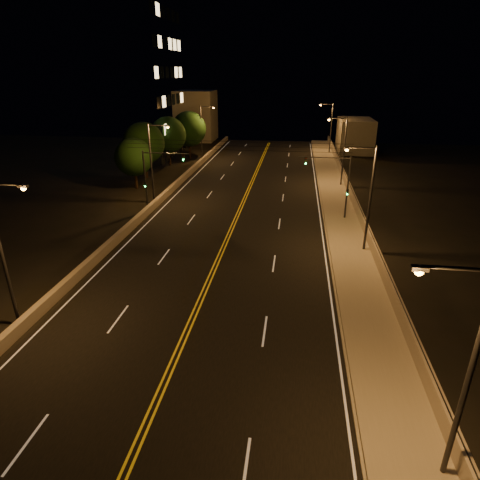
# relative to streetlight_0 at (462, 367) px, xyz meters

# --- Properties ---
(road) EXTENTS (18.00, 120.00, 0.02)m
(road) POSITION_rel_streetlight_0_xyz_m (-11.51, 17.70, -5.10)
(road) COLOR black
(road) RESTS_ON ground
(sidewalk) EXTENTS (3.60, 120.00, 0.30)m
(sidewalk) POSITION_rel_streetlight_0_xyz_m (-0.71, 17.70, -4.96)
(sidewalk) COLOR gray
(sidewalk) RESTS_ON ground
(curb) EXTENTS (0.14, 120.00, 0.15)m
(curb) POSITION_rel_streetlight_0_xyz_m (-2.58, 17.70, -5.03)
(curb) COLOR gray
(curb) RESTS_ON ground
(parapet_wall) EXTENTS (0.30, 120.00, 1.00)m
(parapet_wall) POSITION_rel_streetlight_0_xyz_m (0.94, 17.70, -4.31)
(parapet_wall) COLOR gray
(parapet_wall) RESTS_ON sidewalk
(jersey_barrier) EXTENTS (0.45, 120.00, 0.79)m
(jersey_barrier) POSITION_rel_streetlight_0_xyz_m (-21.01, 17.70, -4.71)
(jersey_barrier) COLOR gray
(jersey_barrier) RESTS_ON ground
(distant_building_right) EXTENTS (6.00, 10.00, 5.91)m
(distant_building_right) POSITION_rel_streetlight_0_xyz_m (4.99, 67.53, -2.15)
(distant_building_right) COLOR slate
(distant_building_right) RESTS_ON ground
(distant_building_left) EXTENTS (8.00, 8.00, 10.25)m
(distant_building_left) POSITION_rel_streetlight_0_xyz_m (-27.51, 76.43, 0.02)
(distant_building_left) COLOR slate
(distant_building_left) RESTS_ON ground
(parapet_rail) EXTENTS (0.06, 120.00, 0.06)m
(parapet_rail) POSITION_rel_streetlight_0_xyz_m (0.94, 17.70, -3.78)
(parapet_rail) COLOR black
(parapet_rail) RESTS_ON parapet_wall
(lane_markings) EXTENTS (17.32, 116.00, 0.00)m
(lane_markings) POSITION_rel_streetlight_0_xyz_m (-11.51, 17.62, -5.09)
(lane_markings) COLOR silver
(lane_markings) RESTS_ON road
(streetlight_0) EXTENTS (2.55, 0.28, 8.81)m
(streetlight_0) POSITION_rel_streetlight_0_xyz_m (0.00, 0.00, 0.00)
(streetlight_0) COLOR #2D2D33
(streetlight_0) RESTS_ON ground
(streetlight_1) EXTENTS (2.55, 0.28, 8.81)m
(streetlight_1) POSITION_rel_streetlight_0_xyz_m (0.00, 20.38, 0.00)
(streetlight_1) COLOR #2D2D33
(streetlight_1) RESTS_ON ground
(streetlight_2) EXTENTS (2.55, 0.28, 8.81)m
(streetlight_2) POSITION_rel_streetlight_0_xyz_m (0.00, 41.23, 0.00)
(streetlight_2) COLOR #2D2D33
(streetlight_2) RESTS_ON ground
(streetlight_3) EXTENTS (2.55, 0.28, 8.81)m
(streetlight_3) POSITION_rel_streetlight_0_xyz_m (0.00, 64.49, 0.00)
(streetlight_3) COLOR #2D2D33
(streetlight_3) RESTS_ON ground
(streetlight_4) EXTENTS (2.55, 0.28, 8.81)m
(streetlight_4) POSITION_rel_streetlight_0_xyz_m (-21.43, 6.90, 0.00)
(streetlight_4) COLOR #2D2D33
(streetlight_4) RESTS_ON ground
(streetlight_5) EXTENTS (2.55, 0.28, 8.81)m
(streetlight_5) POSITION_rel_streetlight_0_xyz_m (-21.43, 31.37, 0.00)
(streetlight_5) COLOR #2D2D33
(streetlight_5) RESTS_ON ground
(streetlight_6) EXTENTS (2.55, 0.28, 8.81)m
(streetlight_6) POSITION_rel_streetlight_0_xyz_m (-21.43, 56.14, 0.00)
(streetlight_6) COLOR #2D2D33
(streetlight_6) RESTS_ON ground
(traffic_signal_right) EXTENTS (5.11, 0.31, 6.51)m
(traffic_signal_right) POSITION_rel_streetlight_0_xyz_m (-1.47, 28.18, -1.03)
(traffic_signal_right) COLOR #2D2D33
(traffic_signal_right) RESTS_ON ground
(traffic_signal_left) EXTENTS (5.11, 0.31, 6.51)m
(traffic_signal_left) POSITION_rel_streetlight_0_xyz_m (-20.35, 28.18, -1.03)
(traffic_signal_left) COLOR #2D2D33
(traffic_signal_left) RESTS_ON ground
(overhead_wires) EXTENTS (22.00, 0.03, 0.83)m
(overhead_wires) POSITION_rel_streetlight_0_xyz_m (-11.51, 27.20, 2.29)
(overhead_wires) COLOR black
(building_tower) EXTENTS (24.00, 15.00, 32.83)m
(building_tower) POSITION_rel_streetlight_0_xyz_m (-37.38, 52.22, 10.73)
(building_tower) COLOR slate
(building_tower) RESTS_ON ground
(tree_0) EXTENTS (4.74, 4.74, 6.43)m
(tree_0) POSITION_rel_streetlight_0_xyz_m (-25.91, 36.72, -1.06)
(tree_0) COLOR black
(tree_0) RESTS_ON ground
(tree_1) EXTENTS (5.69, 5.69, 7.71)m
(tree_1) POSITION_rel_streetlight_0_xyz_m (-26.65, 42.44, -0.25)
(tree_1) COLOR black
(tree_1) RESTS_ON ground
(tree_2) EXTENTS (5.60, 5.60, 7.58)m
(tree_2) POSITION_rel_streetlight_0_xyz_m (-25.81, 50.91, -0.33)
(tree_2) COLOR black
(tree_2) RESTS_ON ground
(tree_3) EXTENTS (5.83, 5.83, 7.90)m
(tree_3) POSITION_rel_streetlight_0_xyz_m (-23.94, 56.62, -0.13)
(tree_3) COLOR black
(tree_3) RESTS_ON ground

